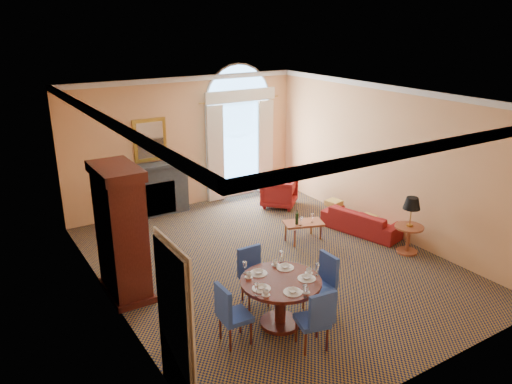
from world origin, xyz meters
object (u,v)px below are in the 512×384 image
armchair (279,192)px  coffee_table (303,223)px  dining_table (281,291)px  side_table (410,218)px  armoire (121,234)px  sofa (362,221)px

armchair → coffee_table: (-0.74, -1.97, 0.02)m
dining_table → coffee_table: size_ratio=1.35×
dining_table → side_table: bearing=11.1°
armoire → coffee_table: (3.88, 0.10, -0.71)m
armoire → armchair: 5.11m
sofa → armchair: 2.39m
dining_table → sofa: size_ratio=0.70×
dining_table → side_table: side_table is taller
sofa → side_table: (0.05, -1.26, 0.48)m
coffee_table → dining_table: bearing=-114.4°
coffee_table → armchair: bearing=88.7°
sofa → armchair: size_ratio=2.16×
side_table → dining_table: bearing=-168.9°
dining_table → side_table: (3.62, 0.71, 0.16)m
armoire → dining_table: (1.70, -2.18, -0.52)m
armoire → side_table: bearing=-15.5°
armchair → dining_table: bearing=12.8°
armoire → side_table: armoire is taller
sofa → side_table: 1.34m
armoire → dining_table: bearing=-52.0°
armoire → coffee_table: bearing=1.5°
side_table → coffee_table: bearing=132.3°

